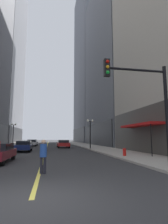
% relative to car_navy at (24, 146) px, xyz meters
% --- Properties ---
extents(ground_plane, '(200.00, 200.00, 0.00)m').
position_rel_car_navy_xyz_m(ground_plane, '(2.66, 16.34, -0.72)').
color(ground_plane, '#2D2D30').
extents(sidewalk_left, '(4.50, 78.00, 0.15)m').
position_rel_car_navy_xyz_m(sidewalk_left, '(-5.59, 16.34, -0.64)').
color(sidewalk_left, '#9E9991').
rests_on(sidewalk_left, ground).
extents(sidewalk_right, '(4.50, 78.00, 0.15)m').
position_rel_car_navy_xyz_m(sidewalk_right, '(10.91, 16.34, -0.64)').
color(sidewalk_right, '#9E9991').
rests_on(sidewalk_right, ground).
extents(lane_centre_stripe, '(0.16, 70.00, 0.01)m').
position_rel_car_navy_xyz_m(lane_centre_stripe, '(2.66, 16.34, -0.72)').
color(lane_centre_stripe, '#E5D64C').
rests_on(lane_centre_stripe, ground).
extents(building_left_far, '(13.06, 26.00, 84.77)m').
position_rel_car_navy_xyz_m(building_left_far, '(-14.28, 41.34, 41.58)').
color(building_left_far, gray).
rests_on(building_left_far, ground).
extents(building_right_mid, '(10.83, 24.00, 39.89)m').
position_rel_car_navy_xyz_m(building_right_mid, '(18.47, 15.84, 19.13)').
color(building_right_mid, slate).
rests_on(building_right_mid, ground).
extents(building_right_far, '(14.62, 26.00, 61.78)m').
position_rel_car_navy_xyz_m(building_right_far, '(20.38, 41.34, 30.10)').
color(building_right_far, slate).
rests_on(building_right_far, ground).
extents(storefront_awning_right, '(1.60, 6.80, 3.12)m').
position_rel_car_navy_xyz_m(storefront_awning_right, '(12.36, -6.44, 2.27)').
color(storefront_awning_right, '#B21414').
rests_on(storefront_awning_right, ground).
extents(car_navy, '(1.95, 4.49, 1.32)m').
position_rel_car_navy_xyz_m(car_navy, '(0.00, 0.00, 0.00)').
color(car_navy, '#141E4C').
rests_on(car_navy, ground).
extents(car_red, '(2.04, 4.36, 1.32)m').
position_rel_car_navy_xyz_m(car_red, '(5.42, 7.77, 0.00)').
color(car_red, '#B21919').
rests_on(car_red, ground).
extents(car_silver, '(2.01, 4.50, 1.32)m').
position_rel_car_navy_xyz_m(car_silver, '(-0.34, 15.31, 0.00)').
color(car_silver, '#B7B7BC').
rests_on(car_silver, ground).
extents(pedestrian_in_blue_hoodie, '(0.41, 0.41, 1.62)m').
position_rel_car_navy_xyz_m(pedestrian_in_blue_hoodie, '(2.83, -14.84, 0.22)').
color(pedestrian_in_blue_hoodie, black).
rests_on(pedestrian_in_blue_hoodie, ground).
extents(traffic_light_near_right, '(3.43, 0.35, 5.65)m').
position_rel_car_navy_xyz_m(traffic_light_near_right, '(8.01, -15.72, 3.02)').
color(traffic_light_near_right, black).
rests_on(traffic_light_near_right, ground).
extents(street_lamp_left_far, '(1.06, 0.36, 4.43)m').
position_rel_car_navy_xyz_m(street_lamp_left_far, '(-3.74, 13.16, 2.54)').
color(street_lamp_left_far, black).
rests_on(street_lamp_left_far, ground).
extents(street_lamp_right_mid, '(1.06, 0.36, 4.43)m').
position_rel_car_navy_xyz_m(street_lamp_right_mid, '(9.06, 2.75, 2.54)').
color(street_lamp_right_mid, black).
rests_on(street_lamp_right_mid, ground).
extents(fire_hydrant_right, '(0.28, 0.28, 0.80)m').
position_rel_car_navy_xyz_m(fire_hydrant_right, '(9.56, -8.80, -0.32)').
color(fire_hydrant_right, red).
rests_on(fire_hydrant_right, ground).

